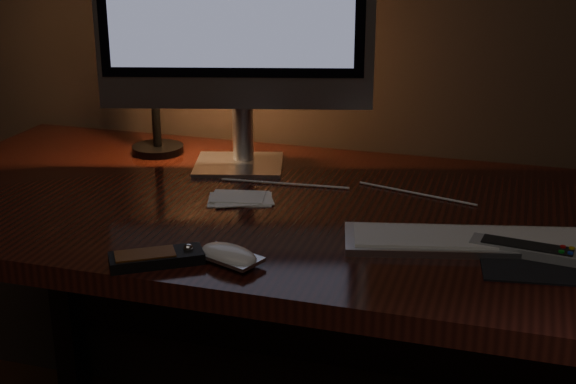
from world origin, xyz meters
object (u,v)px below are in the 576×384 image
(desk, at_px, (310,253))
(tv_remote, at_px, (527,250))
(monitor, at_px, (234,0))
(desk_lamp, at_px, (155,39))
(keyboard, at_px, (475,240))
(mouse, at_px, (229,257))
(media_remote, at_px, (157,258))

(desk, relative_size, tv_remote, 8.85)
(monitor, xyz_separation_m, desk_lamp, (-0.18, 0.01, -0.09))
(keyboard, xyz_separation_m, desk_lamp, (-0.70, 0.29, 0.25))
(keyboard, height_order, mouse, mouse)
(media_remote, bearing_deg, keyboard, -7.74)
(monitor, height_order, mouse, monitor)
(tv_remote, bearing_deg, monitor, 160.78)
(media_remote, xyz_separation_m, desk_lamp, (-0.23, 0.51, 0.25))
(desk, xyz_separation_m, tv_remote, (0.41, -0.19, 0.14))
(desk, distance_m, keyboard, 0.39)
(keyboard, relative_size, media_remote, 2.83)
(desk, xyz_separation_m, monitor, (-0.19, 0.11, 0.48))
(mouse, distance_m, media_remote, 0.11)
(desk, xyz_separation_m, keyboard, (0.33, -0.17, 0.14))
(desk, height_order, mouse, mouse)
(desk, bearing_deg, desk_lamp, 161.92)
(keyboard, distance_m, media_remote, 0.52)
(mouse, height_order, media_remote, media_remote)
(desk, height_order, media_remote, media_remote)
(media_remote, height_order, desk_lamp, desk_lamp)
(tv_remote, xyz_separation_m, desk_lamp, (-0.78, 0.32, 0.25))
(tv_remote, bearing_deg, mouse, -152.57)
(desk, relative_size, desk_lamp, 4.12)
(tv_remote, relative_size, desk_lamp, 0.47)
(monitor, xyz_separation_m, mouse, (0.16, -0.46, -0.34))
(desk_lamp, bearing_deg, media_remote, -83.36)
(keyboard, bearing_deg, mouse, -166.41)
(monitor, xyz_separation_m, tv_remote, (0.60, -0.30, -0.34))
(desk, height_order, keyboard, keyboard)
(keyboard, height_order, media_remote, media_remote)
(keyboard, relative_size, desk_lamp, 1.10)
(keyboard, bearing_deg, monitor, 138.41)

